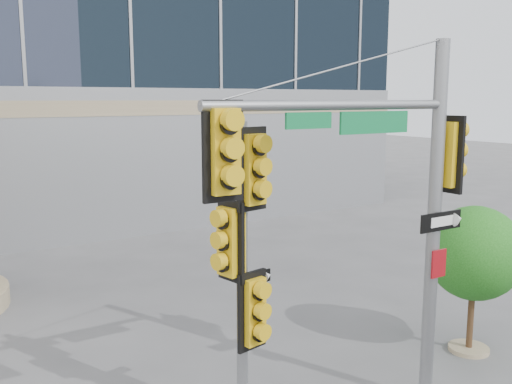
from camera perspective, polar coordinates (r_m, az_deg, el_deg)
main_signal_pole at (r=9.60m, az=12.98°, el=0.11°), size 5.09×0.61×6.56m
secondary_signal_pole at (r=9.14m, az=-1.19°, el=-6.55°), size 0.95×0.69×5.21m
street_tree at (r=13.37m, az=21.05°, el=-6.05°), size 2.11×2.06×3.29m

